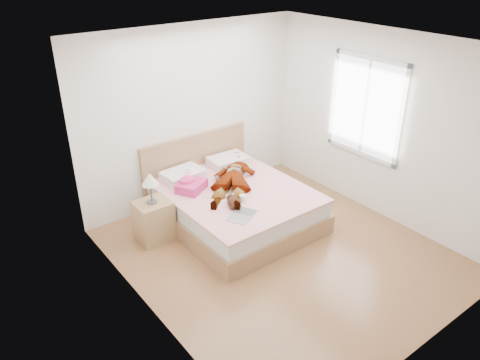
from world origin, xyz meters
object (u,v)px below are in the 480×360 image
(bed, at_px, (232,202))
(towel, at_px, (190,184))
(coffee_mug, at_px, (243,198))
(nightstand, at_px, (154,217))
(woman, at_px, (233,175))
(phone, at_px, (188,170))
(plush_toy, at_px, (233,202))
(magazine, at_px, (242,215))

(bed, distance_m, towel, 0.65)
(coffee_mug, relative_size, nightstand, 0.13)
(woman, distance_m, towel, 0.63)
(towel, height_order, coffee_mug, towel)
(phone, relative_size, plush_toy, 0.33)
(bed, xyz_separation_m, plush_toy, (-0.30, -0.44, 0.31))
(coffee_mug, xyz_separation_m, nightstand, (-0.99, 0.64, -0.24))
(coffee_mug, xyz_separation_m, plush_toy, (-0.18, -0.04, 0.03))
(coffee_mug, height_order, nightstand, nightstand)
(towel, bearing_deg, nightstand, -175.71)
(towel, height_order, nightstand, nightstand)
(phone, xyz_separation_m, towel, (-0.11, -0.24, -0.09))
(bed, bearing_deg, nightstand, 167.76)
(woman, bearing_deg, nightstand, -142.30)
(phone, xyz_separation_m, nightstand, (-0.72, -0.28, -0.37))
(magazine, distance_m, nightstand, 1.21)
(phone, height_order, plush_toy, phone)
(woman, distance_m, coffee_mug, 0.58)
(towel, height_order, plush_toy, towel)
(coffee_mug, bearing_deg, bed, 73.50)
(bed, xyz_separation_m, magazine, (-0.34, -0.68, 0.24))
(woman, bearing_deg, magazine, -76.72)
(phone, bearing_deg, bed, -100.53)
(woman, xyz_separation_m, phone, (-0.50, 0.40, 0.06))
(woman, distance_m, nightstand, 1.27)
(woman, bearing_deg, bed, -90.97)
(bed, relative_size, coffee_mug, 16.75)
(plush_toy, bearing_deg, phone, 94.80)
(phone, bearing_deg, magazine, -134.89)
(woman, distance_m, bed, 0.39)
(plush_toy, bearing_deg, nightstand, 139.79)
(phone, distance_m, coffee_mug, 0.97)
(woman, xyz_separation_m, plush_toy, (-0.42, -0.56, -0.04))
(woman, distance_m, phone, 0.64)
(plush_toy, bearing_deg, magazine, -99.79)
(woman, relative_size, coffee_mug, 13.14)
(woman, xyz_separation_m, magazine, (-0.46, -0.80, -0.10))
(bed, xyz_separation_m, towel, (-0.49, 0.29, 0.32))
(bed, xyz_separation_m, nightstand, (-1.11, 0.24, 0.04))
(bed, height_order, nightstand, bed)
(towel, bearing_deg, woman, -15.10)
(nightstand, bearing_deg, plush_toy, -40.21)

